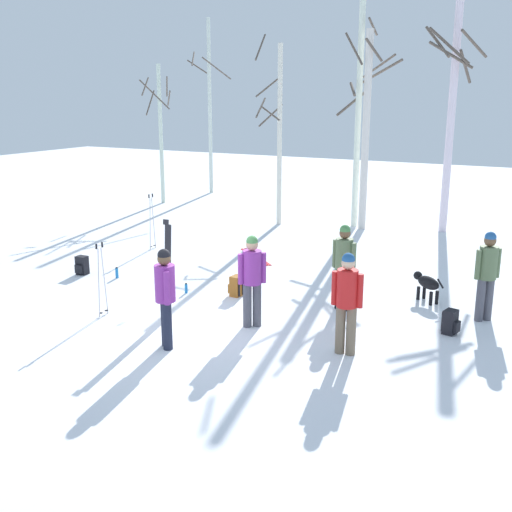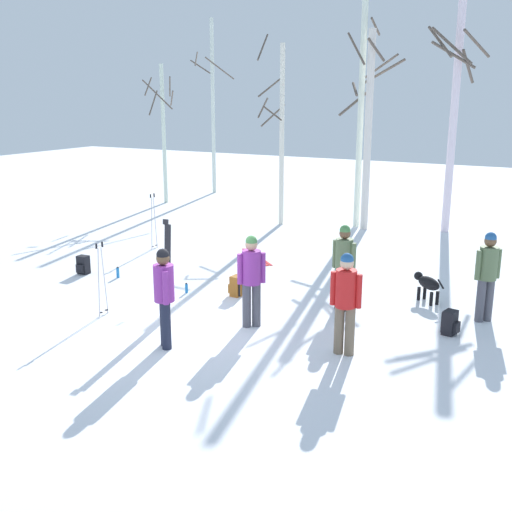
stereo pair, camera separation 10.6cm
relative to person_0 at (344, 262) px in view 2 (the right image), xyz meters
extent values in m
plane|color=white|center=(-2.12, -2.41, -0.98)|extent=(60.00, 60.00, 0.00)
cylinder|color=black|center=(0.09, -0.02, -0.57)|extent=(0.16, 0.16, 0.82)
cylinder|color=black|center=(-0.09, 0.02, -0.57)|extent=(0.16, 0.16, 0.82)
cylinder|color=#566B47|center=(0.00, 0.00, 0.15)|extent=(0.34, 0.34, 0.62)
sphere|color=brown|center=(0.00, 0.00, 0.57)|extent=(0.22, 0.22, 0.22)
sphere|color=#4C8C4C|center=(0.00, 0.00, 0.63)|extent=(0.21, 0.21, 0.21)
cylinder|color=#566B47|center=(0.21, -0.04, 0.13)|extent=(0.10, 0.10, 0.56)
cylinder|color=#566B47|center=(-0.21, 0.04, 0.13)|extent=(0.10, 0.10, 0.56)
cylinder|color=#72604C|center=(0.88, -2.03, -0.57)|extent=(0.16, 0.16, 0.82)
cylinder|color=#72604C|center=(0.71, -2.05, -0.57)|extent=(0.16, 0.16, 0.82)
cylinder|color=red|center=(0.79, -2.04, 0.15)|extent=(0.34, 0.34, 0.62)
sphere|color=beige|center=(0.79, -2.04, 0.57)|extent=(0.22, 0.22, 0.22)
sphere|color=#265999|center=(0.79, -2.04, 0.63)|extent=(0.21, 0.21, 0.21)
cylinder|color=red|center=(1.00, -2.02, 0.13)|extent=(0.10, 0.10, 0.56)
cylinder|color=red|center=(0.59, -2.06, 0.13)|extent=(0.10, 0.10, 0.56)
cylinder|color=#1E2338|center=(-1.89, -3.26, -0.57)|extent=(0.16, 0.16, 0.82)
cylinder|color=#1E2338|center=(-2.02, -3.13, -0.57)|extent=(0.16, 0.16, 0.82)
cylinder|color=purple|center=(-1.96, -3.19, 0.15)|extent=(0.34, 0.34, 0.62)
sphere|color=brown|center=(-1.96, -3.19, 0.57)|extent=(0.22, 0.22, 0.22)
sphere|color=black|center=(-1.96, -3.19, 0.63)|extent=(0.21, 0.21, 0.21)
cylinder|color=purple|center=(-1.81, -3.34, 0.13)|extent=(0.10, 0.10, 0.56)
cylinder|color=purple|center=(-2.10, -3.04, 0.13)|extent=(0.10, 0.10, 0.56)
cylinder|color=#4C4C56|center=(2.50, 0.60, -0.57)|extent=(0.16, 0.16, 0.82)
cylinder|color=#4C4C56|center=(2.63, 0.72, -0.57)|extent=(0.16, 0.16, 0.82)
cylinder|color=#566B47|center=(2.57, 0.66, 0.15)|extent=(0.34, 0.34, 0.62)
sphere|color=brown|center=(2.57, 0.66, 0.57)|extent=(0.22, 0.22, 0.22)
sphere|color=#265999|center=(2.57, 0.66, 0.63)|extent=(0.21, 0.21, 0.21)
cylinder|color=#566B47|center=(2.41, 0.52, 0.13)|extent=(0.10, 0.10, 0.56)
cylinder|color=#566B47|center=(2.72, 0.80, 0.13)|extent=(0.10, 0.10, 0.56)
cylinder|color=#4C4C56|center=(-1.21, -1.72, -0.57)|extent=(0.16, 0.16, 0.82)
cylinder|color=#4C4C56|center=(-1.08, -1.60, -0.57)|extent=(0.16, 0.16, 0.82)
cylinder|color=purple|center=(-1.14, -1.66, 0.15)|extent=(0.34, 0.34, 0.62)
sphere|color=tan|center=(-1.14, -1.66, 0.57)|extent=(0.22, 0.22, 0.22)
sphere|color=#4C8C4C|center=(-1.14, -1.66, 0.63)|extent=(0.21, 0.21, 0.21)
cylinder|color=purple|center=(-1.30, -1.80, 0.13)|extent=(0.10, 0.10, 0.56)
cylinder|color=purple|center=(-0.98, -1.53, 0.13)|extent=(0.10, 0.10, 0.56)
ellipsoid|color=black|center=(1.39, 1.24, -0.57)|extent=(0.61, 0.54, 0.26)
sphere|color=black|center=(1.12, 1.45, -0.51)|extent=(0.18, 0.18, 0.18)
ellipsoid|color=black|center=(1.07, 1.49, -0.53)|extent=(0.12, 0.11, 0.06)
cylinder|color=black|center=(1.67, 1.03, -0.49)|extent=(0.17, 0.14, 0.17)
cylinder|color=black|center=(1.19, 1.30, -0.84)|extent=(0.07, 0.07, 0.28)
cylinder|color=black|center=(1.28, 1.42, -0.84)|extent=(0.07, 0.07, 0.28)
cylinder|color=black|center=(1.50, 1.07, -0.84)|extent=(0.07, 0.07, 0.28)
cylinder|color=black|center=(1.59, 1.19, -0.84)|extent=(0.07, 0.07, 0.28)
cube|color=black|center=(-2.75, -1.98, -0.07)|extent=(0.16, 0.03, 1.82)
cube|color=black|center=(-2.75, -1.98, 0.88)|extent=(0.06, 0.02, 0.10)
cube|color=black|center=(-2.81, -1.99, -0.07)|extent=(0.16, 0.03, 1.82)
cube|color=black|center=(-2.81, -1.99, 0.88)|extent=(0.06, 0.02, 0.10)
cube|color=red|center=(-3.47, 2.75, -0.97)|extent=(1.44, 1.29, 0.02)
cube|color=#333338|center=(-3.43, 2.72, -0.95)|extent=(0.13, 0.13, 0.03)
cube|color=red|center=(-3.40, 2.82, -0.97)|extent=(1.44, 1.29, 0.02)
cube|color=#333338|center=(-3.37, 2.79, -0.95)|extent=(0.13, 0.13, 0.03)
cylinder|color=#B2B2BC|center=(-3.96, -2.41, -0.31)|extent=(0.02, 0.10, 1.34)
cylinder|color=black|center=(-3.96, -2.41, 0.41)|extent=(0.04, 0.04, 0.10)
cylinder|color=black|center=(-3.96, -2.41, -0.91)|extent=(0.07, 0.07, 0.01)
cylinder|color=#B2B2BC|center=(-3.96, -2.57, -0.31)|extent=(0.02, 0.10, 1.34)
cylinder|color=black|center=(-3.96, -2.57, 0.41)|extent=(0.04, 0.04, 0.10)
cylinder|color=black|center=(-3.96, -2.57, -0.91)|extent=(0.07, 0.07, 0.01)
cylinder|color=#B2B2BC|center=(-6.38, 2.34, -0.27)|extent=(0.02, 0.11, 1.42)
cylinder|color=black|center=(-6.38, 2.34, 0.49)|extent=(0.04, 0.04, 0.10)
cylinder|color=black|center=(-6.38, 2.34, -0.91)|extent=(0.07, 0.07, 0.01)
cylinder|color=#B2B2BC|center=(-6.38, 2.19, -0.27)|extent=(0.02, 0.11, 1.42)
cylinder|color=black|center=(-6.38, 2.19, 0.49)|extent=(0.04, 0.04, 0.10)
cylinder|color=black|center=(-6.38, 2.19, -0.91)|extent=(0.07, 0.07, 0.01)
cube|color=black|center=(2.15, -0.33, -0.76)|extent=(0.25, 0.30, 0.44)
cube|color=black|center=(2.27, -0.36, -0.83)|extent=(0.10, 0.20, 0.20)
cube|color=black|center=(2.02, -0.37, -0.76)|extent=(0.03, 0.04, 0.37)
cube|color=black|center=(2.05, -0.23, -0.76)|extent=(0.03, 0.04, 0.37)
cube|color=#99591E|center=(-2.27, -0.26, -0.76)|extent=(0.22, 0.28, 0.44)
cube|color=#99591E|center=(-2.40, -0.25, -0.83)|extent=(0.08, 0.20, 0.20)
cube|color=black|center=(-2.15, -0.20, -0.76)|extent=(0.03, 0.04, 0.37)
cube|color=black|center=(-2.17, -0.34, -0.76)|extent=(0.03, 0.04, 0.37)
cube|color=black|center=(-6.32, -0.54, -0.76)|extent=(0.27, 0.21, 0.44)
cube|color=black|center=(-6.32, -0.67, -0.83)|extent=(0.20, 0.07, 0.20)
cube|color=black|center=(-6.40, -0.43, -0.76)|extent=(0.04, 0.03, 0.37)
cube|color=black|center=(-6.26, -0.43, -0.76)|extent=(0.04, 0.03, 0.37)
cylinder|color=#1E72BF|center=(-3.33, -0.60, -0.88)|extent=(0.06, 0.06, 0.20)
cylinder|color=black|center=(-3.33, -0.60, -0.77)|extent=(0.04, 0.04, 0.02)
cylinder|color=#1E72BF|center=(-5.39, -0.42, -0.86)|extent=(0.07, 0.07, 0.24)
cylinder|color=black|center=(-5.39, -0.42, -0.73)|extent=(0.05, 0.05, 0.02)
cylinder|color=silver|center=(-10.57, 8.50, 1.64)|extent=(0.15, 0.15, 5.24)
cylinder|color=brown|center=(-10.95, 8.41, 2.84)|extent=(0.23, 0.80, 0.92)
cylinder|color=brown|center=(-10.34, 8.68, 3.44)|extent=(0.43, 0.53, 0.74)
cylinder|color=brown|center=(-10.40, 7.97, 3.14)|extent=(1.10, 0.41, 1.08)
cylinder|color=brown|center=(-10.31, 8.74, 3.01)|extent=(0.55, 0.58, 0.57)
cylinder|color=brown|center=(-11.06, 8.29, 3.44)|extent=(0.48, 1.01, 0.69)
cylinder|color=silver|center=(-10.25, 11.56, 2.59)|extent=(0.16, 0.16, 7.15)
cylinder|color=brown|center=(-9.69, 11.24, 4.17)|extent=(0.71, 1.18, 0.86)
cylinder|color=brown|center=(-10.46, 10.97, 4.24)|extent=(1.22, 0.47, 0.58)
cylinder|color=brown|center=(-10.82, 11.24, 4.57)|extent=(0.69, 1.18, 0.64)
cylinder|color=silver|center=(-4.74, 6.89, 1.85)|extent=(0.15, 0.15, 5.67)
cylinder|color=brown|center=(-5.34, 6.74, 2.75)|extent=(0.36, 1.23, 0.61)
cylinder|color=brown|center=(-5.16, 7.10, 2.50)|extent=(0.47, 0.89, 0.70)
cylinder|color=brown|center=(-5.24, 7.07, 3.39)|extent=(0.41, 1.04, 0.65)
cylinder|color=brown|center=(-5.35, 6.74, 4.57)|extent=(0.37, 1.26, 0.87)
cylinder|color=brown|center=(-4.89, 6.50, 2.59)|extent=(0.82, 0.36, 0.45)
cylinder|color=silver|center=(-2.45, 7.73, 2.86)|extent=(0.19, 0.19, 7.68)
cylinder|color=brown|center=(-2.10, 7.71, 5.10)|extent=(0.10, 0.74, 0.47)
cylinder|color=brown|center=(-2.09, 8.36, 3.98)|extent=(1.32, 0.79, 0.72)
cylinder|color=brown|center=(-2.56, 7.42, 4.47)|extent=(0.70, 0.31, 0.97)
cylinder|color=silver|center=(-2.10, 7.48, 2.02)|extent=(0.23, 0.23, 6.01)
cylinder|color=brown|center=(-1.94, 8.18, 3.82)|extent=(1.45, 0.40, 0.76)
cylinder|color=brown|center=(-1.90, 7.29, 4.41)|extent=(0.48, 0.50, 0.67)
cylinder|color=brown|center=(-2.64, 7.82, 2.95)|extent=(0.77, 1.15, 0.89)
cylinder|color=brown|center=(-2.50, 7.27, 3.31)|extent=(0.50, 0.87, 0.43)
cylinder|color=silver|center=(0.25, 8.30, 2.41)|extent=(0.24, 0.24, 6.79)
cylinder|color=brown|center=(0.15, 7.70, 4.49)|extent=(1.26, 0.28, 1.08)
cylinder|color=brown|center=(0.22, 7.67, 4.24)|extent=(1.30, 0.13, 0.81)
cylinder|color=brown|center=(0.56, 8.19, 3.93)|extent=(0.32, 0.71, 0.93)
cylinder|color=brown|center=(-0.21, 7.85, 4.62)|extent=(0.98, 1.01, 0.96)
cylinder|color=brown|center=(0.78, 8.03, 4.54)|extent=(0.63, 1.13, 0.74)
camera|label=1|loc=(3.93, -11.09, 3.17)|focal=43.42mm
camera|label=2|loc=(4.02, -11.04, 3.17)|focal=43.42mm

